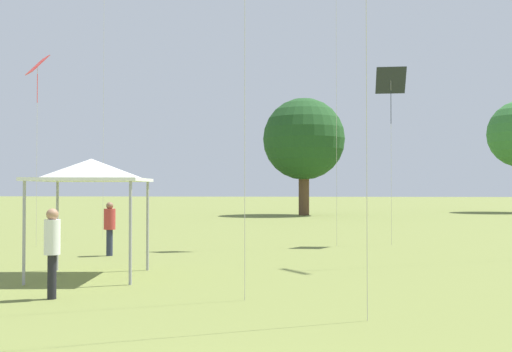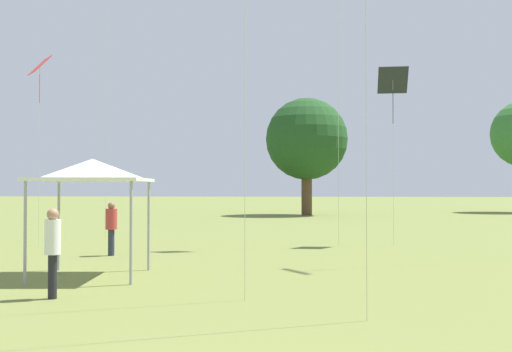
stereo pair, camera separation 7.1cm
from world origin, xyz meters
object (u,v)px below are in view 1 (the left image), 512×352
Objects in this scene: person_standing_2 at (52,244)px; distant_tree_1 at (304,139)px; kite_0 at (37,70)px; kite_5 at (391,83)px; person_standing_1 at (110,224)px; canopy_tent at (91,171)px.

distant_tree_1 is (4.38, 37.31, 5.08)m from person_standing_2.
person_standing_2 is at bearing 30.37° from kite_0.
kite_5 is 25.40m from distant_tree_1.
kite_0 is at bearing 53.25° from person_standing_2.
person_standing_2 is at bearing -11.64° from person_standing_1.
canopy_tent is 9.76m from kite_0.
kite_0 is (-5.27, 10.26, 5.62)m from person_standing_2.
kite_0 is at bearing 54.18° from kite_5.
canopy_tent reaches higher than person_standing_1.
canopy_tent reaches higher than person_standing_2.
person_standing_1 is 0.25× the size of kite_5.
person_standing_1 is 11.94m from kite_5.
kite_0 is at bearing -109.64° from distant_tree_1.
distant_tree_1 reaches higher than kite_0.
canopy_tent is 0.43× the size of kite_5.
distant_tree_1 is (9.65, 27.04, -0.54)m from kite_0.
kite_5 is (13.45, 1.93, -0.41)m from kite_0.
kite_5 is at bearing 47.50° from canopy_tent.
kite_0 reaches higher than person_standing_2.
person_standing_2 is 15.59m from kite_5.
canopy_tent is at bearing 32.38° from person_standing_2.
person_standing_2 is 0.61× the size of canopy_tent.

